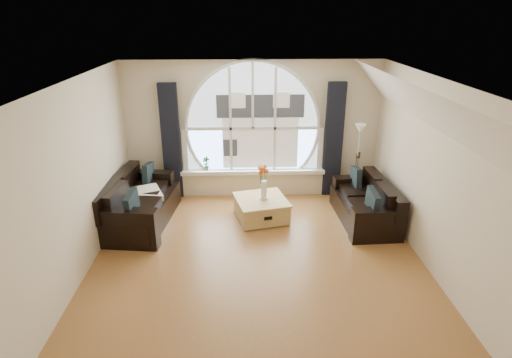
{
  "coord_description": "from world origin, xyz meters",
  "views": [
    {
      "loc": [
        -0.22,
        -5.27,
        3.54
      ],
      "look_at": [
        0.0,
        0.9,
        1.05
      ],
      "focal_mm": 29.34,
      "sensor_mm": 36.0,
      "label": 1
    }
  ],
  "objects_px": {
    "guitar": "(355,176)",
    "sofa_right": "(365,200)",
    "vase_flowers": "(264,179)",
    "potted_plant": "(206,163)",
    "coffee_chest": "(261,208)",
    "sofa_left": "(140,202)",
    "floor_lamp": "(357,165)"
  },
  "relations": [
    {
      "from": "guitar",
      "to": "sofa_right",
      "type": "bearing_deg",
      "value": -81.78
    },
    {
      "from": "vase_flowers",
      "to": "potted_plant",
      "type": "xyz_separation_m",
      "value": [
        -1.1,
        1.08,
        -0.09
      ]
    },
    {
      "from": "potted_plant",
      "to": "coffee_chest",
      "type": "bearing_deg",
      "value": -45.7
    },
    {
      "from": "sofa_left",
      "to": "floor_lamp",
      "type": "relative_size",
      "value": 1.2
    },
    {
      "from": "potted_plant",
      "to": "sofa_left",
      "type": "bearing_deg",
      "value": -133.57
    },
    {
      "from": "sofa_right",
      "to": "guitar",
      "type": "relative_size",
      "value": 1.57
    },
    {
      "from": "coffee_chest",
      "to": "potted_plant",
      "type": "bearing_deg",
      "value": 120.96
    },
    {
      "from": "sofa_right",
      "to": "guitar",
      "type": "bearing_deg",
      "value": 85.62
    },
    {
      "from": "sofa_right",
      "to": "floor_lamp",
      "type": "relative_size",
      "value": 1.04
    },
    {
      "from": "coffee_chest",
      "to": "floor_lamp",
      "type": "xyz_separation_m",
      "value": [
        1.86,
        0.59,
        0.58
      ]
    },
    {
      "from": "floor_lamp",
      "to": "potted_plant",
      "type": "distance_m",
      "value": 2.96
    },
    {
      "from": "sofa_left",
      "to": "floor_lamp",
      "type": "bearing_deg",
      "value": 16.3
    },
    {
      "from": "sofa_right",
      "to": "vase_flowers",
      "type": "bearing_deg",
      "value": 172.65
    },
    {
      "from": "guitar",
      "to": "floor_lamp",
      "type": "bearing_deg",
      "value": -89.0
    },
    {
      "from": "sofa_right",
      "to": "guitar",
      "type": "xyz_separation_m",
      "value": [
        0.03,
        0.86,
        0.13
      ]
    },
    {
      "from": "floor_lamp",
      "to": "guitar",
      "type": "distance_m",
      "value": 0.29
    },
    {
      "from": "coffee_chest",
      "to": "potted_plant",
      "type": "height_order",
      "value": "potted_plant"
    },
    {
      "from": "sofa_right",
      "to": "coffee_chest",
      "type": "xyz_separation_m",
      "value": [
        -1.85,
        0.15,
        -0.18
      ]
    },
    {
      "from": "floor_lamp",
      "to": "potted_plant",
      "type": "xyz_separation_m",
      "value": [
        -2.91,
        0.49,
        -0.11
      ]
    },
    {
      "from": "sofa_right",
      "to": "guitar",
      "type": "distance_m",
      "value": 0.87
    },
    {
      "from": "sofa_right",
      "to": "vase_flowers",
      "type": "relative_size",
      "value": 2.38
    },
    {
      "from": "sofa_left",
      "to": "sofa_right",
      "type": "distance_m",
      "value": 4.01
    },
    {
      "from": "floor_lamp",
      "to": "guitar",
      "type": "height_order",
      "value": "floor_lamp"
    },
    {
      "from": "sofa_left",
      "to": "sofa_right",
      "type": "xyz_separation_m",
      "value": [
        4.01,
        -0.08,
        0.0
      ]
    },
    {
      "from": "sofa_left",
      "to": "guitar",
      "type": "distance_m",
      "value": 4.11
    },
    {
      "from": "sofa_right",
      "to": "potted_plant",
      "type": "bearing_deg",
      "value": 154.49
    },
    {
      "from": "sofa_right",
      "to": "guitar",
      "type": "height_order",
      "value": "guitar"
    },
    {
      "from": "vase_flowers",
      "to": "floor_lamp",
      "type": "bearing_deg",
      "value": 18.08
    },
    {
      "from": "coffee_chest",
      "to": "vase_flowers",
      "type": "height_order",
      "value": "vase_flowers"
    },
    {
      "from": "vase_flowers",
      "to": "floor_lamp",
      "type": "height_order",
      "value": "floor_lamp"
    },
    {
      "from": "sofa_left",
      "to": "potted_plant",
      "type": "distance_m",
      "value": 1.63
    },
    {
      "from": "sofa_left",
      "to": "vase_flowers",
      "type": "height_order",
      "value": "vase_flowers"
    }
  ]
}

